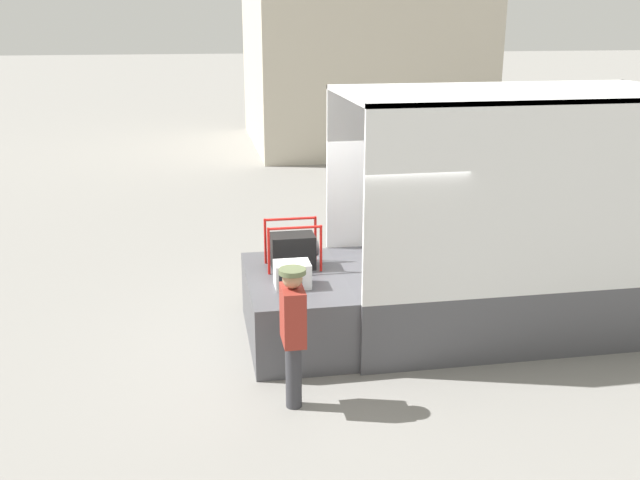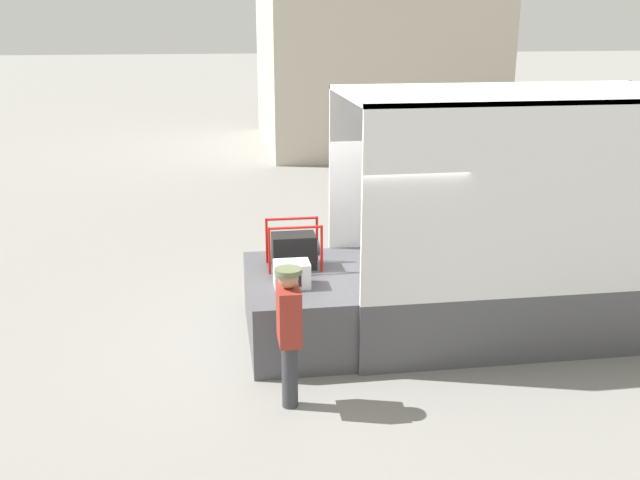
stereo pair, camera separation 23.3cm
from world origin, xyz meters
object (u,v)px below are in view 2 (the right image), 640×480
box_truck (617,252)px  microwave (292,274)px  portable_generator (295,250)px  worker_person (289,324)px

box_truck → microwave: box_truck is taller
portable_generator → worker_person: bearing=-98.5°
microwave → portable_generator: bearing=79.9°
microwave → worker_person: 1.39m
portable_generator → worker_person: worker_person is taller
box_truck → portable_generator: 4.56m
microwave → portable_generator: size_ratio=0.61×
box_truck → worker_person: bearing=-160.3°
microwave → worker_person: bearing=-97.6°
portable_generator → worker_person: size_ratio=0.45×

